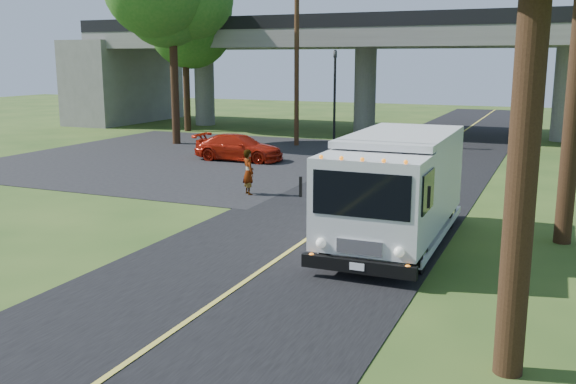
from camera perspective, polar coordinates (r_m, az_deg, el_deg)
The scene contains 11 objects.
ground at distance 11.47m, azimuth -10.82°, elevation -12.59°, with size 120.00×120.00×0.00m, color #294518.
road at distance 20.09m, azimuth 5.26°, elevation -1.79°, with size 7.00×90.00×0.02m, color black.
parking_lot at distance 31.90m, azimuth -9.24°, elevation 3.13°, with size 16.00×18.00×0.01m, color black.
lane_line at distance 20.09m, azimuth 5.26°, elevation -1.73°, with size 0.12×90.00×0.01m, color gold.
overpass at distance 41.04m, azimuth 15.14°, elevation 11.14°, with size 54.00×10.00×7.30m.
traffic_signal at distance 36.65m, azimuth 4.18°, elevation 9.36°, with size 0.18×0.22×5.20m.
utility_pole at distance 35.28m, azimuth 0.78°, elevation 11.57°, with size 1.60×0.26×9.00m.
tree_left_far at distance 43.06m, azimuth -9.09°, elevation 15.25°, with size 5.26×5.16×9.89m.
step_van at distance 16.52m, azimuth 9.57°, elevation 0.55°, with size 2.53×6.73×2.82m.
red_sedan at distance 30.26m, azimuth -4.37°, elevation 3.96°, with size 1.73×4.26×1.24m, color #A81A0A.
pedestrian at distance 22.51m, azimuth -3.53°, elevation 1.77°, with size 0.59×0.38×1.61m, color gray.
Camera 1 is at (5.98, -8.60, 4.68)m, focal length 40.00 mm.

